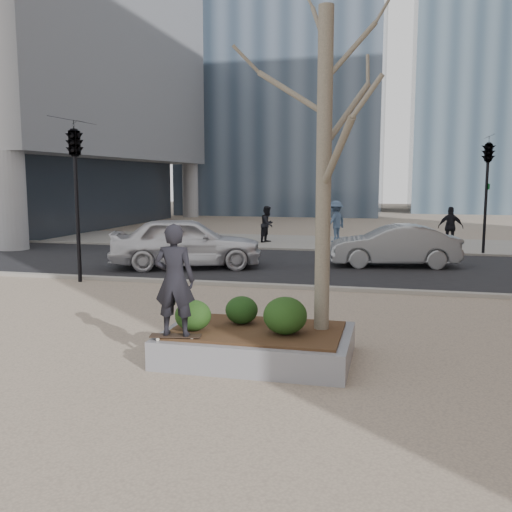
% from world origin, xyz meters
% --- Properties ---
extents(ground, '(120.00, 120.00, 0.00)m').
position_xyz_m(ground, '(0.00, 0.00, 0.00)').
color(ground, gray).
rests_on(ground, ground).
extents(street, '(60.00, 8.00, 0.02)m').
position_xyz_m(street, '(0.00, 10.00, 0.01)').
color(street, black).
rests_on(street, ground).
extents(far_sidewalk, '(60.00, 6.00, 0.02)m').
position_xyz_m(far_sidewalk, '(0.00, 17.00, 0.01)').
color(far_sidewalk, gray).
rests_on(far_sidewalk, ground).
extents(planter, '(3.00, 2.00, 0.45)m').
position_xyz_m(planter, '(1.00, 0.00, 0.23)').
color(planter, gray).
rests_on(planter, ground).
extents(planter_mulch, '(2.70, 1.70, 0.04)m').
position_xyz_m(planter_mulch, '(1.00, 0.00, 0.47)').
color(planter_mulch, '#382314').
rests_on(planter_mulch, planter).
extents(sycamore_tree, '(2.80, 2.80, 6.60)m').
position_xyz_m(sycamore_tree, '(2.00, 0.30, 3.79)').
color(sycamore_tree, gray).
rests_on(sycamore_tree, planter_mulch).
extents(shrub_left, '(0.58, 0.58, 0.49)m').
position_xyz_m(shrub_left, '(0.03, -0.32, 0.74)').
color(shrub_left, '#173912').
rests_on(shrub_left, planter_mulch).
extents(shrub_middle, '(0.54, 0.54, 0.46)m').
position_xyz_m(shrub_middle, '(0.67, 0.29, 0.72)').
color(shrub_middle, '#123913').
rests_on(shrub_middle, planter_mulch).
extents(shrub_right, '(0.69, 0.69, 0.58)m').
position_xyz_m(shrub_right, '(1.49, -0.17, 0.78)').
color(shrub_right, '#1A3D13').
rests_on(shrub_right, planter_mulch).
extents(skateboard, '(0.80, 0.35, 0.08)m').
position_xyz_m(skateboard, '(-0.10, -0.76, 0.49)').
color(skateboard, black).
rests_on(skateboard, planter).
extents(skateboarder, '(0.66, 0.47, 1.71)m').
position_xyz_m(skateboarder, '(-0.10, -0.76, 1.38)').
color(skateboarder, black).
rests_on(skateboarder, skateboard).
extents(police_car, '(5.25, 3.43, 1.66)m').
position_xyz_m(police_car, '(-3.44, 8.68, 0.85)').
color(police_car, silver).
rests_on(police_car, street).
extents(car_silver, '(4.36, 2.11, 1.38)m').
position_xyz_m(car_silver, '(3.12, 10.53, 0.71)').
color(car_silver, gray).
rests_on(car_silver, street).
extents(pedestrian_a, '(0.83, 0.95, 1.64)m').
position_xyz_m(pedestrian_a, '(-2.47, 16.55, 0.85)').
color(pedestrian_a, black).
rests_on(pedestrian_a, far_sidewalk).
extents(pedestrian_b, '(1.23, 1.40, 1.88)m').
position_xyz_m(pedestrian_b, '(0.51, 17.45, 0.96)').
color(pedestrian_b, '#3F5572').
rests_on(pedestrian_b, far_sidewalk).
extents(pedestrian_c, '(1.04, 0.51, 1.71)m').
position_xyz_m(pedestrian_c, '(5.44, 16.39, 0.88)').
color(pedestrian_c, black).
rests_on(pedestrian_c, far_sidewalk).
extents(traffic_light_near, '(0.60, 2.48, 4.50)m').
position_xyz_m(traffic_light_near, '(-5.50, 5.60, 2.25)').
color(traffic_light_near, black).
rests_on(traffic_light_near, ground).
extents(traffic_light_far, '(0.60, 2.48, 4.50)m').
position_xyz_m(traffic_light_far, '(6.50, 14.60, 2.25)').
color(traffic_light_far, black).
rests_on(traffic_light_far, ground).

